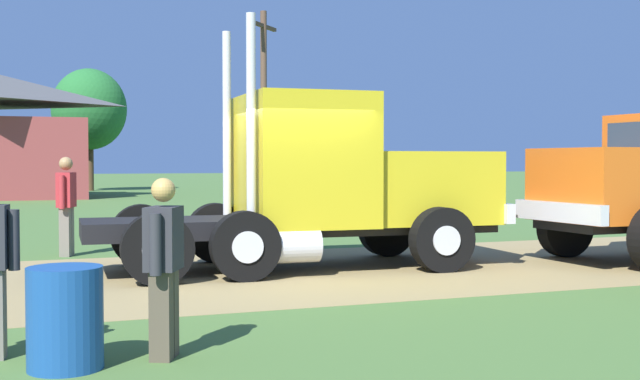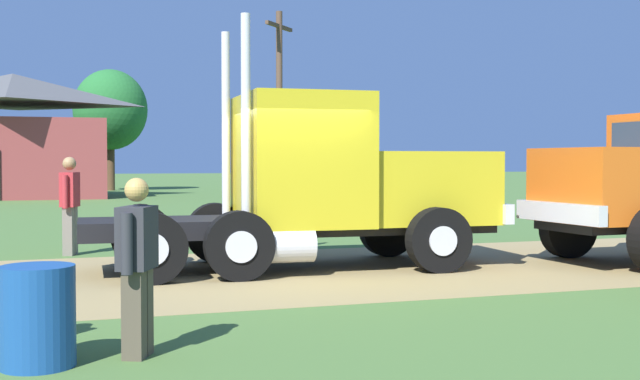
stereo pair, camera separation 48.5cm
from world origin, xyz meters
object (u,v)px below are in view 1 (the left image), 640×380
object	(u,v)px
visitor_walking_mid	(164,262)
truck_foreground_white	(331,185)
steel_barrel	(65,318)
utility_pole_far	(264,102)
visitor_far_side	(66,202)

from	to	relation	value
visitor_walking_mid	truck_foreground_white	bearing A→B (deg)	55.23
truck_foreground_white	steel_barrel	distance (m)	6.97
truck_foreground_white	steel_barrel	bearing A→B (deg)	-130.08
utility_pole_far	visitor_far_side	bearing A→B (deg)	-118.01
visitor_far_side	utility_pole_far	distance (m)	18.56
visitor_walking_mid	steel_barrel	distance (m)	0.94
truck_foreground_white	utility_pole_far	bearing A→B (deg)	76.44
truck_foreground_white	utility_pole_far	size ratio (longest dim) A/B	0.88
truck_foreground_white	visitor_walking_mid	bearing A→B (deg)	-124.77
steel_barrel	utility_pole_far	size ratio (longest dim) A/B	0.11
visitor_walking_mid	visitor_far_side	bearing A→B (deg)	92.30
utility_pole_far	truck_foreground_white	bearing A→B (deg)	-103.56
visitor_walking_mid	visitor_far_side	xyz separation A→B (m)	(-0.33, 8.30, 0.14)
visitor_far_side	steel_barrel	bearing A→B (deg)	-93.42
visitor_walking_mid	utility_pole_far	size ratio (longest dim) A/B	0.20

